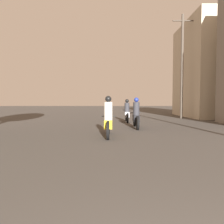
{
  "coord_description": "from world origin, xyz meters",
  "views": [
    {
      "loc": [
        -0.69,
        -0.31,
        1.4
      ],
      "look_at": [
        -0.65,
        17.69,
        0.48
      ],
      "focal_mm": 35.0,
      "sensor_mm": 36.0,
      "label": 1
    }
  ],
  "objects_px": {
    "motorcycle_silver": "(126,113)",
    "utility_pole_far": "(182,65)",
    "motorcycle_black": "(136,116)",
    "motorcycle_yellow": "(108,121)",
    "building_right_far": "(213,70)"
  },
  "relations": [
    {
      "from": "motorcycle_black",
      "to": "motorcycle_silver",
      "type": "bearing_deg",
      "value": 84.32
    },
    {
      "from": "motorcycle_yellow",
      "to": "motorcycle_silver",
      "type": "xyz_separation_m",
      "value": [
        1.14,
        6.0,
        -0.02
      ]
    },
    {
      "from": "motorcycle_black",
      "to": "motorcycle_silver",
      "type": "xyz_separation_m",
      "value": [
        -0.25,
        3.33,
        -0.02
      ]
    },
    {
      "from": "motorcycle_black",
      "to": "utility_pole_far",
      "type": "bearing_deg",
      "value": 45.39
    },
    {
      "from": "motorcycle_silver",
      "to": "motorcycle_black",
      "type": "bearing_deg",
      "value": -89.21
    },
    {
      "from": "motorcycle_yellow",
      "to": "utility_pole_far",
      "type": "xyz_separation_m",
      "value": [
        5.68,
        8.89,
        3.62
      ]
    },
    {
      "from": "motorcycle_silver",
      "to": "utility_pole_far",
      "type": "distance_m",
      "value": 6.5
    },
    {
      "from": "motorcycle_yellow",
      "to": "building_right_far",
      "type": "height_order",
      "value": "building_right_far"
    },
    {
      "from": "building_right_far",
      "to": "utility_pole_far",
      "type": "bearing_deg",
      "value": -149.57
    },
    {
      "from": "motorcycle_black",
      "to": "utility_pole_far",
      "type": "xyz_separation_m",
      "value": [
        4.3,
        6.22,
        3.62
      ]
    },
    {
      "from": "motorcycle_yellow",
      "to": "motorcycle_silver",
      "type": "distance_m",
      "value": 6.11
    },
    {
      "from": "motorcycle_yellow",
      "to": "motorcycle_black",
      "type": "distance_m",
      "value": 3.01
    },
    {
      "from": "motorcycle_silver",
      "to": "utility_pole_far",
      "type": "relative_size",
      "value": 0.25
    },
    {
      "from": "motorcycle_yellow",
      "to": "building_right_far",
      "type": "xyz_separation_m",
      "value": [
        9.12,
        10.9,
        3.52
      ]
    },
    {
      "from": "utility_pole_far",
      "to": "motorcycle_silver",
      "type": "bearing_deg",
      "value": -147.57
    }
  ]
}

